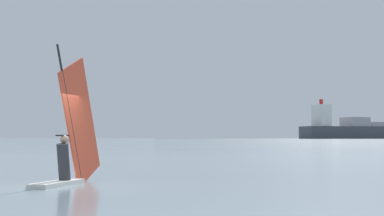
# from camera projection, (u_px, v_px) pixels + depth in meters

# --- Properties ---
(ground_plane) EXTENTS (4000.00, 4000.00, 0.00)m
(ground_plane) POSITION_uv_depth(u_px,v_px,m) (57.00, 186.00, 15.52)
(ground_plane) COLOR gray
(windsurfer) EXTENTS (0.89, 3.92, 4.01)m
(windsurfer) POSITION_uv_depth(u_px,v_px,m) (71.00, 145.00, 16.34)
(windsurfer) COLOR white
(windsurfer) RESTS_ON ground_plane
(cargo_ship) EXTENTS (166.90, 96.77, 43.55)m
(cargo_ship) POSITION_uv_depth(u_px,v_px,m) (370.00, 130.00, 660.10)
(cargo_ship) COLOR #3F444C
(cargo_ship) RESTS_ON ground_plane
(distant_headland) EXTENTS (967.96, 483.20, 29.46)m
(distant_headland) POSITION_uv_depth(u_px,v_px,m) (350.00, 132.00, 1471.53)
(distant_headland) COLOR #756B56
(distant_headland) RESTS_ON ground_plane
(small_sailboat) EXTENTS (5.18, 7.04, 9.10)m
(small_sailboat) POSITION_uv_depth(u_px,v_px,m) (73.00, 139.00, 165.98)
(small_sailboat) COLOR white
(small_sailboat) RESTS_ON ground_plane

